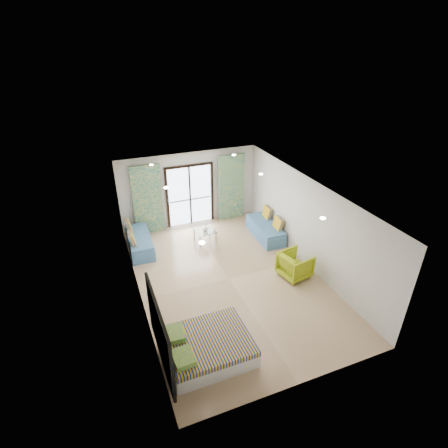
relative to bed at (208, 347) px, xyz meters
name	(u,v)px	position (x,y,z in m)	size (l,w,h in m)	color
floor	(229,279)	(1.47, 2.39, -0.26)	(5.00, 7.50, 0.01)	#9D7E5D
ceiling	(229,193)	(1.47, 2.39, 2.44)	(5.00, 7.50, 0.01)	silver
wall_back	(190,189)	(1.47, 6.14, 1.09)	(5.00, 0.01, 2.70)	silver
wall_front	(306,335)	(1.47, -1.36, 1.09)	(5.00, 0.01, 2.70)	silver
wall_left	(136,257)	(-1.03, 2.39, 1.09)	(0.01, 7.50, 2.70)	silver
wall_right	(307,223)	(3.97, 2.39, 1.09)	(0.01, 7.50, 2.70)	silver
balcony_door	(190,192)	(1.47, 6.11, 1.00)	(1.76, 0.08, 2.28)	black
balcony_rail	(190,199)	(1.47, 6.12, 0.69)	(1.52, 0.03, 0.04)	#595451
curtain_left	(148,200)	(-0.08, 5.96, 0.99)	(1.00, 0.10, 2.50)	silver
curtain_right	(231,187)	(3.02, 5.96, 0.99)	(1.00, 0.10, 2.50)	silver
downlight_a	(202,243)	(0.07, 0.39, 2.41)	(0.12, 0.12, 0.02)	#FFE0B2
downlight_b	(323,218)	(2.87, 0.39, 2.41)	(0.12, 0.12, 0.02)	#FFE0B2
downlight_c	(166,188)	(0.07, 3.39, 2.41)	(0.12, 0.12, 0.02)	#FFE0B2
downlight_d	(261,174)	(2.87, 3.39, 2.41)	(0.12, 0.12, 0.02)	#FFE0B2
downlight_e	(151,165)	(0.07, 5.39, 2.41)	(0.12, 0.12, 0.02)	#FFE0B2
downlight_f	(234,155)	(2.87, 5.39, 2.41)	(0.12, 0.12, 0.02)	#FFE0B2
headboard	(160,333)	(-0.99, 0.00, 0.79)	(0.06, 2.10, 1.50)	black
switch_plate	(147,294)	(-1.00, 1.25, 0.79)	(0.02, 0.10, 0.10)	silver
bed	(208,347)	(0.00, 0.00, 0.00)	(1.80, 1.47, 0.62)	silver
daybed_left	(139,242)	(-0.64, 4.94, 0.02)	(0.76, 1.84, 0.90)	teal
daybed_right	(266,229)	(3.59, 4.17, 0.02)	(0.80, 1.87, 0.91)	teal
coffee_table	(205,231)	(1.52, 4.63, 0.13)	(0.70, 0.70, 0.76)	silver
vase	(205,229)	(1.52, 4.56, 0.27)	(0.19, 0.19, 0.19)	white
armchair	(295,264)	(3.31, 1.82, 0.15)	(0.81, 0.75, 0.83)	#9DB016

